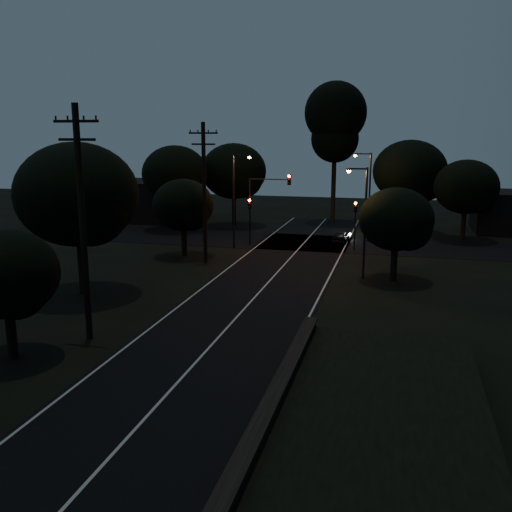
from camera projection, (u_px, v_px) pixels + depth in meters
The scene contains 20 objects.
road_surface at pixel (280, 270), 41.31m from camera, with size 60.00×70.00×0.03m.
utility_pole_mid at pixel (82, 220), 26.26m from camera, with size 2.20×0.30×11.00m.
utility_pole_far at pixel (204, 191), 42.43m from camera, with size 2.20×0.30×10.50m.
tree_left_b at pixel (8, 277), 24.20m from camera, with size 4.51×4.51×5.73m.
tree_left_c at pixel (80, 197), 33.73m from camera, with size 7.29×7.29×9.21m.
tree_left_d at pixel (185, 207), 45.10m from camera, with size 4.87×4.87×6.18m.
tree_far_nw at pixel (236, 173), 59.99m from camera, with size 6.87×6.87×8.71m.
tree_far_w at pixel (177, 175), 57.42m from camera, with size 6.69×6.69×8.53m.
tree_far_ne at pixel (413, 173), 55.62m from camera, with size 7.19×7.19×9.10m.
tree_far_e at pixel (469, 188), 51.85m from camera, with size 5.82×5.82×7.38m.
tree_right_a at pixel (399, 221), 37.35m from camera, with size 4.91×4.91×6.24m.
tall_pine at pixel (335, 121), 61.40m from camera, with size 6.69×6.69×15.20m.
building_left at pixel (147, 200), 65.43m from camera, with size 10.00×8.00×4.40m, color black.
signal_left at pixel (250, 213), 50.22m from camera, with size 0.28×0.35×4.10m.
signal_right at pixel (355, 216), 48.02m from camera, with size 0.28×0.35×4.10m.
signal_mast at pixel (269, 196), 49.51m from camera, with size 3.70×0.35×6.25m.
streetlight_a at pixel (236, 194), 48.13m from camera, with size 1.66×0.26×8.00m.
streetlight_b at pixel (367, 191), 51.27m from camera, with size 1.66×0.26×8.00m.
streetlight_c at pixel (363, 215), 37.94m from camera, with size 1.46×0.26×7.50m.
car at pixel (341, 237), 51.43m from camera, with size 1.28×3.19×1.09m, color black.
Camera 1 is at (8.15, -8.26, 9.66)m, focal length 40.00 mm.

